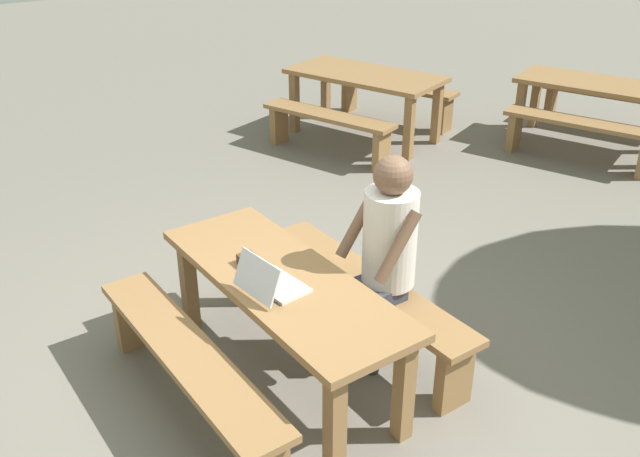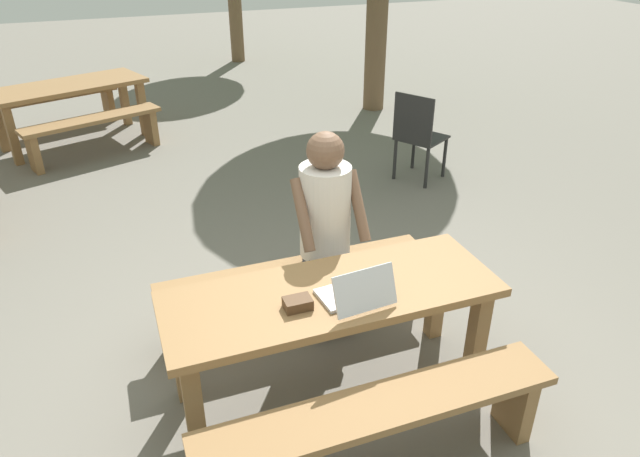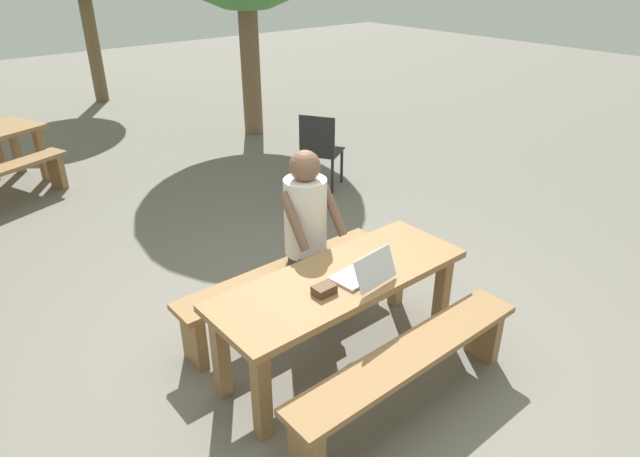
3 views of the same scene
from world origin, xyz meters
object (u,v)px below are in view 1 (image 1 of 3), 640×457
picnic_table_rear (365,83)px  picnic_table_front (283,294)px  laptop (270,282)px  small_pouch (249,261)px  picnic_table_mid (599,93)px  person_seated (386,245)px

picnic_table_rear → picnic_table_front: bearing=-63.3°
picnic_table_front → laptop: (0.08, -0.14, 0.17)m
small_pouch → picnic_table_rear: 4.30m
picnic_table_front → small_pouch: bearing=-158.7°
small_pouch → picnic_table_mid: small_pouch is taller
picnic_table_rear → person_seated: bearing=-55.4°
picnic_table_front → picnic_table_mid: bearing=105.4°
small_pouch → picnic_table_mid: (-1.16, 5.12, -0.13)m
person_seated → picnic_table_rear: size_ratio=0.72×
laptop → small_pouch: bearing=-13.9°
picnic_table_front → picnic_table_mid: 5.22m
laptop → picnic_table_rear: laptop is taller
picnic_table_rear → laptop: bearing=-63.8°
person_seated → picnic_table_rear: (-3.30, 2.50, -0.17)m
small_pouch → person_seated: 0.82m
laptop → picnic_table_rear: size_ratio=0.19×
laptop → picnic_table_front: bearing=-63.9°
picnic_table_front → picnic_table_mid: picnic_table_mid is taller
picnic_table_front → person_seated: 0.68m
picnic_table_mid → picnic_table_rear: 2.58m
small_pouch → person_seated: bearing=58.4°
picnic_table_front → small_pouch: size_ratio=12.89×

